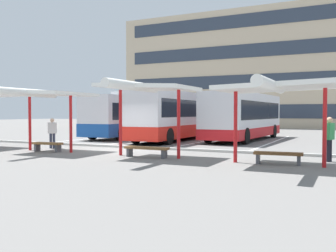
{
  "coord_description": "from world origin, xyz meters",
  "views": [
    {
      "loc": [
        10.8,
        -16.34,
        1.87
      ],
      "look_at": [
        1.5,
        3.02,
        1.14
      ],
      "focal_mm": 40.46,
      "sensor_mm": 36.0,
      "label": 1
    }
  ],
  "objects_px": {
    "coach_bus_2": "(244,116)",
    "bench_2": "(147,149)",
    "waiting_shelter_2": "(145,89)",
    "waiting_shelter_1": "(45,95)",
    "waiting_passenger_1": "(52,131)",
    "bench_1": "(48,145)",
    "waiting_shelter_3": "(277,88)",
    "coach_bus_0": "(137,117)",
    "bench_3": "(278,155)",
    "waiting_passenger_0": "(329,136)",
    "coach_bus_1": "(178,116)"
  },
  "relations": [
    {
      "from": "waiting_shelter_2",
      "to": "bench_3",
      "type": "distance_m",
      "value": 5.97
    },
    {
      "from": "bench_3",
      "to": "waiting_passenger_1",
      "type": "xyz_separation_m",
      "value": [
        -11.93,
        1.32,
        0.58
      ]
    },
    {
      "from": "bench_3",
      "to": "waiting_shelter_3",
      "type": "bearing_deg",
      "value": -90.0
    },
    {
      "from": "bench_1",
      "to": "bench_2",
      "type": "distance_m",
      "value": 5.48
    },
    {
      "from": "waiting_passenger_0",
      "to": "coach_bus_1",
      "type": "bearing_deg",
      "value": 140.34
    },
    {
      "from": "waiting_shelter_1",
      "to": "waiting_passenger_1",
      "type": "height_order",
      "value": "waiting_shelter_1"
    },
    {
      "from": "bench_1",
      "to": "waiting_passenger_1",
      "type": "height_order",
      "value": "waiting_passenger_1"
    },
    {
      "from": "bench_1",
      "to": "waiting_shelter_2",
      "type": "height_order",
      "value": "waiting_shelter_2"
    },
    {
      "from": "waiting_shelter_3",
      "to": "waiting_passenger_0",
      "type": "height_order",
      "value": "waiting_shelter_3"
    },
    {
      "from": "bench_3",
      "to": "coach_bus_1",
      "type": "bearing_deg",
      "value": 130.28
    },
    {
      "from": "bench_1",
      "to": "waiting_shelter_3",
      "type": "height_order",
      "value": "waiting_shelter_3"
    },
    {
      "from": "waiting_passenger_1",
      "to": "coach_bus_2",
      "type": "bearing_deg",
      "value": 54.0
    },
    {
      "from": "waiting_shelter_1",
      "to": "waiting_shelter_3",
      "type": "xyz_separation_m",
      "value": [
        10.88,
        -0.12,
        -0.01
      ]
    },
    {
      "from": "coach_bus_2",
      "to": "waiting_shelter_2",
      "type": "bearing_deg",
      "value": -95.26
    },
    {
      "from": "coach_bus_1",
      "to": "waiting_shelter_1",
      "type": "relative_size",
      "value": 2.32
    },
    {
      "from": "waiting_shelter_1",
      "to": "waiting_shelter_2",
      "type": "bearing_deg",
      "value": 0.32
    },
    {
      "from": "coach_bus_2",
      "to": "bench_2",
      "type": "xyz_separation_m",
      "value": [
        -1.11,
        -11.99,
        -1.31
      ]
    },
    {
      "from": "coach_bus_0",
      "to": "bench_3",
      "type": "height_order",
      "value": "coach_bus_0"
    },
    {
      "from": "waiting_shelter_3",
      "to": "waiting_passenger_1",
      "type": "xyz_separation_m",
      "value": [
        -11.93,
        1.71,
        -1.84
      ]
    },
    {
      "from": "coach_bus_2",
      "to": "waiting_passenger_1",
      "type": "relative_size",
      "value": 6.56
    },
    {
      "from": "waiting_shelter_2",
      "to": "waiting_passenger_0",
      "type": "height_order",
      "value": "waiting_shelter_2"
    },
    {
      "from": "waiting_shelter_2",
      "to": "coach_bus_0",
      "type": "bearing_deg",
      "value": 121.76
    },
    {
      "from": "waiting_passenger_1",
      "to": "bench_2",
      "type": "bearing_deg",
      "value": -12.67
    },
    {
      "from": "coach_bus_1",
      "to": "waiting_shelter_3",
      "type": "distance_m",
      "value": 13.45
    },
    {
      "from": "waiting_shelter_3",
      "to": "waiting_passenger_0",
      "type": "xyz_separation_m",
      "value": [
        1.64,
        2.0,
        -1.75
      ]
    },
    {
      "from": "coach_bus_1",
      "to": "bench_2",
      "type": "height_order",
      "value": "coach_bus_1"
    },
    {
      "from": "coach_bus_2",
      "to": "bench_3",
      "type": "relative_size",
      "value": 5.96
    },
    {
      "from": "coach_bus_2",
      "to": "bench_2",
      "type": "bearing_deg",
      "value": -95.3
    },
    {
      "from": "coach_bus_2",
      "to": "waiting_shelter_3",
      "type": "height_order",
      "value": "coach_bus_2"
    },
    {
      "from": "coach_bus_0",
      "to": "bench_1",
      "type": "xyz_separation_m",
      "value": [
        2.01,
        -12.02,
        -1.25
      ]
    },
    {
      "from": "coach_bus_0",
      "to": "waiting_shelter_3",
      "type": "xyz_separation_m",
      "value": [
        12.89,
        -12.26,
        1.17
      ]
    },
    {
      "from": "bench_1",
      "to": "bench_2",
      "type": "relative_size",
      "value": 0.8
    },
    {
      "from": "coach_bus_1",
      "to": "bench_3",
      "type": "xyz_separation_m",
      "value": [
        8.47,
        -10.0,
        -1.34
      ]
    },
    {
      "from": "coach_bus_0",
      "to": "bench_2",
      "type": "bearing_deg",
      "value": -58.05
    },
    {
      "from": "coach_bus_2",
      "to": "bench_1",
      "type": "relative_size",
      "value": 6.59
    },
    {
      "from": "coach_bus_1",
      "to": "waiting_passenger_0",
      "type": "distance_m",
      "value": 13.15
    },
    {
      "from": "waiting_passenger_0",
      "to": "bench_2",
      "type": "bearing_deg",
      "value": -165.95
    },
    {
      "from": "coach_bus_2",
      "to": "bench_2",
      "type": "distance_m",
      "value": 12.12
    },
    {
      "from": "waiting_shelter_2",
      "to": "waiting_shelter_3",
      "type": "relative_size",
      "value": 0.9
    },
    {
      "from": "waiting_shelter_3",
      "to": "bench_3",
      "type": "distance_m",
      "value": 2.45
    },
    {
      "from": "coach_bus_0",
      "to": "coach_bus_1",
      "type": "relative_size",
      "value": 1.04
    },
    {
      "from": "coach_bus_0",
      "to": "bench_1",
      "type": "bearing_deg",
      "value": -80.51
    },
    {
      "from": "coach_bus_2",
      "to": "coach_bus_0",
      "type": "bearing_deg",
      "value": 179.88
    },
    {
      "from": "bench_1",
      "to": "coach_bus_0",
      "type": "bearing_deg",
      "value": 99.49
    },
    {
      "from": "coach_bus_2",
      "to": "waiting_shelter_2",
      "type": "height_order",
      "value": "coach_bus_2"
    },
    {
      "from": "waiting_passenger_1",
      "to": "waiting_shelter_2",
      "type": "bearing_deg",
      "value": -13.44
    },
    {
      "from": "coach_bus_1",
      "to": "coach_bus_2",
      "type": "bearing_deg",
      "value": 23.83
    },
    {
      "from": "coach_bus_2",
      "to": "bench_3",
      "type": "height_order",
      "value": "coach_bus_2"
    },
    {
      "from": "waiting_shelter_1",
      "to": "waiting_passenger_1",
      "type": "bearing_deg",
      "value": 123.42
    },
    {
      "from": "coach_bus_1",
      "to": "coach_bus_2",
      "type": "distance_m",
      "value": 4.58
    }
  ]
}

